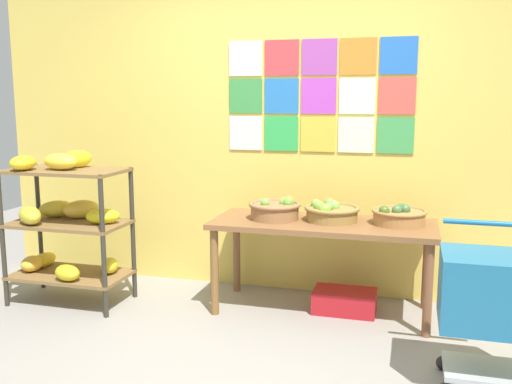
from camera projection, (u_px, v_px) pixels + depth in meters
The scene contains 9 objects.
ground at pixel (226, 376), 3.23m from camera, with size 9.15×9.15×0.00m, color gray.
back_wall_with_art at pixel (288, 119), 4.52m from camera, with size 5.10×0.07×2.81m.
banana_shelf_unit at pixel (64, 218), 4.33m from camera, with size 0.89×0.60×1.18m.
display_table at pixel (323, 233), 4.12m from camera, with size 1.61×0.66×0.68m.
fruit_basket_centre at pixel (275, 209), 4.19m from camera, with size 0.39×0.39×0.17m.
fruit_basket_back_right at pixel (331, 212), 4.12m from camera, with size 0.40×0.40×0.15m.
fruit_basket_left at pixel (399, 216), 4.01m from camera, with size 0.39×0.39×0.15m.
produce_crate_under_table at pixel (345, 301), 4.19m from camera, with size 0.46×0.28×0.16m, color #B31A21.
shopping_cart at pixel (491, 296), 3.01m from camera, with size 0.53×0.47×0.89m.
Camera 1 is at (0.98, -2.86, 1.57)m, focal length 39.56 mm.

